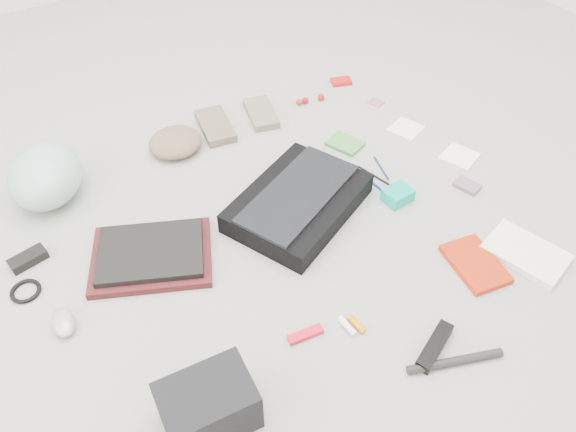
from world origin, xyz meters
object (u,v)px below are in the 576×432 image
bike_helmet (46,176)px  camera_bag (208,406)px  book_red (475,264)px  messenger_bag (298,203)px  laptop (150,252)px  accordion_wallet (398,195)px

bike_helmet → camera_bag: (0.10, -0.98, -0.02)m
camera_bag → book_red: (0.88, 0.01, -0.06)m
camera_bag → bike_helmet: bearing=101.0°
messenger_bag → book_red: messenger_bag is taller
camera_bag → laptop: bearing=87.4°
camera_bag → accordion_wallet: 0.93m
messenger_bag → accordion_wallet: 0.33m
laptop → camera_bag: (-0.07, -0.54, 0.03)m
laptop → book_red: bearing=-9.0°
camera_bag → book_red: camera_bag is taller
messenger_bag → camera_bag: 0.74m
book_red → accordion_wallet: bearing=102.3°
bike_helmet → camera_bag: size_ratio=1.34×
bike_helmet → camera_bag: bike_helmet is taller
messenger_bag → laptop: size_ratio=1.43×
laptop → book_red: (0.80, -0.54, -0.02)m
camera_bag → messenger_bag: bearing=46.0°
bike_helmet → accordion_wallet: 1.16m
camera_bag → accordion_wallet: camera_bag is taller
bike_helmet → book_red: 1.38m
laptop → accordion_wallet: size_ratio=3.42×
laptop → accordion_wallet: (0.79, -0.19, -0.01)m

